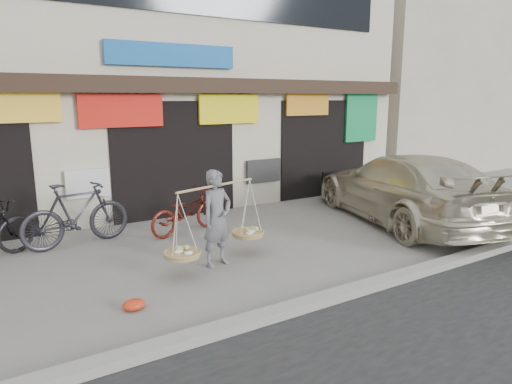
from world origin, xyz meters
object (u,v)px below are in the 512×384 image
suv (404,188)px  street_vendor (217,222)px  bike_1 (76,214)px  bike_2 (186,211)px

suv → street_vendor: bearing=18.5°
bike_1 → bike_2: (2.09, -0.31, -0.16)m
bike_1 → bike_2: 2.12m
bike_2 → street_vendor: bearing=156.8°
street_vendor → bike_2: size_ratio=1.15×
street_vendor → suv: (4.85, 0.26, 0.02)m
street_vendor → bike_1: 2.95m
bike_1 → suv: 6.96m
street_vendor → suv: street_vendor is taller
street_vendor → bike_1: size_ratio=0.98×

